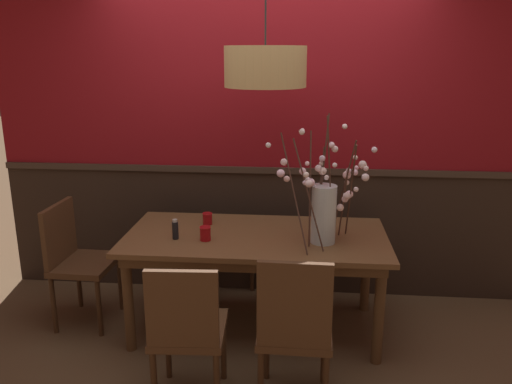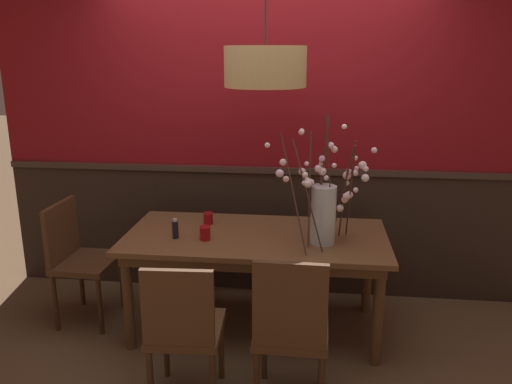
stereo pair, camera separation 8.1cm
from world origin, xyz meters
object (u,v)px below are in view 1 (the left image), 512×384
at_px(dining_table, 256,245).
at_px(vase_with_blossoms, 324,209).
at_px(chair_head_west_end, 76,256).
at_px(chair_far_side_left, 232,223).
at_px(pendant_lamp, 265,67).
at_px(chair_near_side_left, 187,328).
at_px(candle_holder_nearer_edge, 207,219).
at_px(chair_near_side_right, 295,326).
at_px(chair_far_side_right, 298,226).
at_px(candle_holder_nearer_center, 205,233).
at_px(condiment_bottle, 175,230).

relative_size(dining_table, vase_with_blossoms, 2.12).
xyz_separation_m(chair_head_west_end, chair_far_side_left, (1.04, 0.85, -0.01)).
height_order(chair_far_side_left, pendant_lamp, pendant_lamp).
bearing_deg(chair_near_side_left, candle_holder_nearer_edge, 94.20).
bearing_deg(candle_holder_nearer_edge, pendant_lamp, -24.02).
bearing_deg(chair_head_west_end, chair_near_side_right, -27.80).
relative_size(chair_head_west_end, pendant_lamp, 0.73).
distance_m(chair_head_west_end, chair_far_side_left, 1.34).
xyz_separation_m(chair_far_side_right, vase_with_blossoms, (0.18, -0.99, 0.46)).
xyz_separation_m(chair_head_west_end, candle_holder_nearer_center, (1.00, -0.14, 0.26)).
xyz_separation_m(chair_far_side_right, candle_holder_nearer_edge, (-0.67, -0.69, 0.27)).
xyz_separation_m(vase_with_blossoms, pendant_lamp, (-0.40, 0.10, 0.91)).
bearing_deg(chair_head_west_end, pendant_lamp, -0.33).
height_order(chair_near_side_left, chair_far_side_left, chair_far_side_left).
bearing_deg(chair_near_side_left, pendant_lamp, 67.78).
xyz_separation_m(chair_far_side_left, candle_holder_nearer_edge, (-0.09, -0.66, 0.26)).
distance_m(candle_holder_nearer_edge, condiment_bottle, 0.36).
xyz_separation_m(condiment_bottle, pendant_lamp, (0.60, 0.13, 1.08)).
xyz_separation_m(candle_holder_nearer_center, candle_holder_nearer_edge, (-0.05, 0.33, -0.00)).
bearing_deg(chair_near_side_left, chair_near_side_right, 3.30).
bearing_deg(condiment_bottle, chair_far_side_right, 50.83).
bearing_deg(chair_near_side_left, candle_holder_nearer_center, 92.45).
height_order(candle_holder_nearer_center, pendant_lamp, pendant_lamp).
bearing_deg(chair_far_side_right, candle_holder_nearer_edge, -133.81).
bearing_deg(pendant_lamp, chair_near_side_right, -74.78).
distance_m(chair_far_side_right, vase_with_blossoms, 1.11).
height_order(chair_far_side_right, chair_far_side_left, chair_far_side_left).
height_order(chair_far_side_right, candle_holder_nearer_center, chair_far_side_right).
bearing_deg(condiment_bottle, pendant_lamp, 11.86).
relative_size(chair_near_side_left, chair_far_side_right, 1.01).
distance_m(candle_holder_nearer_center, pendant_lamp, 1.17).
bearing_deg(chair_near_side_right, dining_table, 108.79).
bearing_deg(chair_far_side_right, condiment_bottle, -129.17).
height_order(chair_far_side_right, pendant_lamp, pendant_lamp).
distance_m(chair_near_side_right, pendant_lamp, 1.62).
bearing_deg(chair_near_side_left, condiment_bottle, 107.69).
relative_size(dining_table, candle_holder_nearer_center, 18.69).
height_order(dining_table, chair_near_side_left, chair_near_side_left).
bearing_deg(candle_holder_nearer_edge, chair_head_west_end, -168.86).
height_order(chair_near_side_right, candle_holder_nearer_edge, chair_near_side_right).
distance_m(condiment_bottle, pendant_lamp, 1.24).
distance_m(chair_head_west_end, condiment_bottle, 0.85).
height_order(chair_near_side_left, candle_holder_nearer_center, chair_near_side_left).
bearing_deg(pendant_lamp, chair_far_side_left, 112.31).
relative_size(chair_head_west_end, chair_far_side_right, 1.02).
distance_m(dining_table, chair_head_west_end, 1.34).
xyz_separation_m(chair_head_west_end, candle_holder_nearer_edge, (0.95, 0.19, 0.26)).
distance_m(dining_table, chair_near_side_right, 0.91).
bearing_deg(candle_holder_nearer_center, condiment_bottle, 177.30).
bearing_deg(candle_holder_nearer_edge, condiment_bottle, -116.69).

